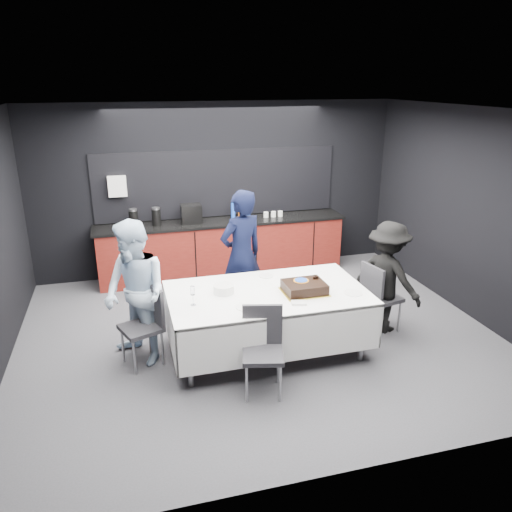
{
  "coord_description": "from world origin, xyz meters",
  "views": [
    {
      "loc": [
        -1.54,
        -5.53,
        3.14
      ],
      "look_at": [
        0.0,
        0.1,
        1.05
      ],
      "focal_mm": 35.0,
      "sensor_mm": 36.0,
      "label": 1
    }
  ],
  "objects_px": {
    "plate_stack": "(224,289)",
    "champagne_flute": "(193,292)",
    "person_left": "(136,294)",
    "person_right": "(387,277)",
    "chair_left": "(147,320)",
    "person_center": "(242,255)",
    "party_table": "(267,302)",
    "chair_near": "(263,343)",
    "cake_assembly": "(304,287)",
    "chair_right": "(377,293)"
  },
  "relations": [
    {
      "from": "party_table",
      "to": "plate_stack",
      "type": "xyz_separation_m",
      "value": [
        -0.5,
        0.1,
        0.19
      ]
    },
    {
      "from": "party_table",
      "to": "chair_near",
      "type": "relative_size",
      "value": 2.51
    },
    {
      "from": "champagne_flute",
      "to": "party_table",
      "type": "bearing_deg",
      "value": 8.63
    },
    {
      "from": "person_right",
      "to": "person_left",
      "type": "bearing_deg",
      "value": 60.28
    },
    {
      "from": "plate_stack",
      "to": "chair_right",
      "type": "distance_m",
      "value": 2.04
    },
    {
      "from": "plate_stack",
      "to": "champagne_flute",
      "type": "bearing_deg",
      "value": -149.48
    },
    {
      "from": "person_right",
      "to": "cake_assembly",
      "type": "bearing_deg",
      "value": 73.68
    },
    {
      "from": "person_center",
      "to": "person_left",
      "type": "xyz_separation_m",
      "value": [
        -1.43,
        -0.79,
        -0.05
      ]
    },
    {
      "from": "chair_near",
      "to": "champagne_flute",
      "type": "bearing_deg",
      "value": 136.1
    },
    {
      "from": "chair_left",
      "to": "champagne_flute",
      "type": "bearing_deg",
      "value": -28.15
    },
    {
      "from": "chair_near",
      "to": "person_center",
      "type": "xyz_separation_m",
      "value": [
        0.2,
        1.73,
        0.36
      ]
    },
    {
      "from": "party_table",
      "to": "person_center",
      "type": "relative_size",
      "value": 1.3
    },
    {
      "from": "plate_stack",
      "to": "chair_near",
      "type": "bearing_deg",
      "value": -74.41
    },
    {
      "from": "person_center",
      "to": "cake_assembly",
      "type": "bearing_deg",
      "value": 91.49
    },
    {
      "from": "party_table",
      "to": "person_right",
      "type": "xyz_separation_m",
      "value": [
        1.64,
        0.13,
        0.09
      ]
    },
    {
      "from": "cake_assembly",
      "to": "person_right",
      "type": "relative_size",
      "value": 0.35
    },
    {
      "from": "plate_stack",
      "to": "champagne_flute",
      "type": "distance_m",
      "value": 0.47
    },
    {
      "from": "person_left",
      "to": "chair_near",
      "type": "bearing_deg",
      "value": 20.54
    },
    {
      "from": "cake_assembly",
      "to": "person_left",
      "type": "height_order",
      "value": "person_left"
    },
    {
      "from": "plate_stack",
      "to": "person_center",
      "type": "relative_size",
      "value": 0.13
    },
    {
      "from": "person_left",
      "to": "person_right",
      "type": "relative_size",
      "value": 1.15
    },
    {
      "from": "cake_assembly",
      "to": "chair_near",
      "type": "xyz_separation_m",
      "value": [
        -0.68,
        -0.6,
        -0.31
      ]
    },
    {
      "from": "chair_near",
      "to": "person_left",
      "type": "height_order",
      "value": "person_left"
    },
    {
      "from": "champagne_flute",
      "to": "person_left",
      "type": "bearing_deg",
      "value": 150.85
    },
    {
      "from": "chair_near",
      "to": "person_right",
      "type": "xyz_separation_m",
      "value": [
        1.91,
        0.87,
        0.2
      ]
    },
    {
      "from": "champagne_flute",
      "to": "person_right",
      "type": "height_order",
      "value": "person_right"
    },
    {
      "from": "party_table",
      "to": "chair_left",
      "type": "height_order",
      "value": "chair_left"
    },
    {
      "from": "chair_right",
      "to": "person_right",
      "type": "xyz_separation_m",
      "value": [
        0.12,
        0.01,
        0.2
      ]
    },
    {
      "from": "party_table",
      "to": "chair_right",
      "type": "distance_m",
      "value": 1.52
    },
    {
      "from": "plate_stack",
      "to": "person_right",
      "type": "height_order",
      "value": "person_right"
    },
    {
      "from": "chair_left",
      "to": "chair_near",
      "type": "xyz_separation_m",
      "value": [
        1.13,
        -0.87,
        0.0
      ]
    },
    {
      "from": "plate_stack",
      "to": "person_left",
      "type": "xyz_separation_m",
      "value": [
        -0.99,
        0.1,
        0.01
      ]
    },
    {
      "from": "person_center",
      "to": "person_right",
      "type": "relative_size",
      "value": 1.22
    },
    {
      "from": "chair_left",
      "to": "person_right",
      "type": "xyz_separation_m",
      "value": [
        3.03,
        -0.0,
        0.2
      ]
    },
    {
      "from": "party_table",
      "to": "cake_assembly",
      "type": "xyz_separation_m",
      "value": [
        0.41,
        -0.13,
        0.2
      ]
    },
    {
      "from": "chair_near",
      "to": "person_center",
      "type": "relative_size",
      "value": 0.52
    },
    {
      "from": "chair_right",
      "to": "chair_near",
      "type": "bearing_deg",
      "value": -154.43
    },
    {
      "from": "person_left",
      "to": "person_right",
      "type": "xyz_separation_m",
      "value": [
        3.13,
        -0.07,
        -0.11
      ]
    },
    {
      "from": "chair_left",
      "to": "person_center",
      "type": "bearing_deg",
      "value": 32.87
    },
    {
      "from": "cake_assembly",
      "to": "chair_right",
      "type": "height_order",
      "value": "cake_assembly"
    },
    {
      "from": "chair_left",
      "to": "person_right",
      "type": "relative_size",
      "value": 0.63
    },
    {
      "from": "plate_stack",
      "to": "person_right",
      "type": "xyz_separation_m",
      "value": [
        2.14,
        0.03,
        -0.1
      ]
    },
    {
      "from": "plate_stack",
      "to": "person_left",
      "type": "bearing_deg",
      "value": 174.03
    },
    {
      "from": "cake_assembly",
      "to": "person_left",
      "type": "distance_m",
      "value": 1.93
    },
    {
      "from": "chair_right",
      "to": "person_left",
      "type": "relative_size",
      "value": 0.55
    },
    {
      "from": "plate_stack",
      "to": "chair_near",
      "type": "relative_size",
      "value": 0.26
    },
    {
      "from": "chair_near",
      "to": "person_center",
      "type": "distance_m",
      "value": 1.78
    },
    {
      "from": "chair_near",
      "to": "cake_assembly",
      "type": "bearing_deg",
      "value": 41.63
    },
    {
      "from": "champagne_flute",
      "to": "person_center",
      "type": "distance_m",
      "value": 1.4
    },
    {
      "from": "champagne_flute",
      "to": "chair_right",
      "type": "bearing_deg",
      "value": 5.98
    }
  ]
}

